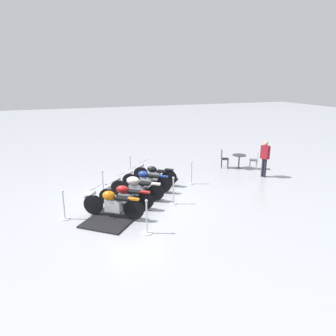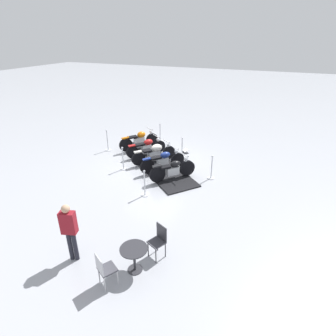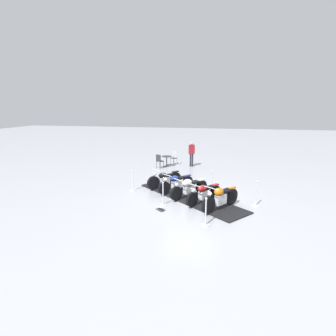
% 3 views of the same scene
% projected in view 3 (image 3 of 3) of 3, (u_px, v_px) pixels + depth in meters
% --- Properties ---
extents(ground_plane, '(80.00, 80.00, 0.00)m').
position_uv_depth(ground_plane, '(189.00, 198.00, 12.53)').
color(ground_plane, '#A8AAB2').
extents(display_platform, '(5.59, 5.05, 0.05)m').
position_uv_depth(display_platform, '(189.00, 197.00, 12.53)').
color(display_platform, black).
rests_on(display_platform, ground_plane).
extents(motorcycle_black, '(1.51, 1.65, 1.02)m').
position_uv_depth(motorcycle_black, '(164.00, 179.00, 13.88)').
color(motorcycle_black, black).
rests_on(motorcycle_black, display_platform).
extents(motorcycle_navy, '(1.46, 1.81, 0.97)m').
position_uv_depth(motorcycle_navy, '(176.00, 183.00, 13.14)').
color(motorcycle_navy, black).
rests_on(motorcycle_navy, display_platform).
extents(motorcycle_cream, '(1.54, 1.85, 0.95)m').
position_uv_depth(motorcycle_cream, '(189.00, 187.00, 12.39)').
color(motorcycle_cream, black).
rests_on(motorcycle_cream, display_platform).
extents(motorcycle_maroon, '(1.40, 1.81, 0.92)m').
position_uv_depth(motorcycle_maroon, '(204.00, 193.00, 11.67)').
color(motorcycle_maroon, black).
rests_on(motorcycle_maroon, display_platform).
extents(motorcycle_copper, '(1.44, 1.87, 1.04)m').
position_uv_depth(motorcycle_copper, '(220.00, 198.00, 10.92)').
color(motorcycle_copper, black).
rests_on(motorcycle_copper, display_platform).
extents(stanchion_right_mid, '(0.33, 0.33, 1.06)m').
position_uv_depth(stanchion_right_mid, '(163.00, 198.00, 11.53)').
color(stanchion_right_mid, silver).
rests_on(stanchion_right_mid, ground_plane).
extents(stanchion_left_front, '(0.31, 0.31, 1.08)m').
position_uv_depth(stanchion_left_front, '(179.00, 174.00, 15.34)').
color(stanchion_left_front, silver).
rests_on(stanchion_left_front, ground_plane).
extents(stanchion_left_rear, '(0.35, 0.35, 1.14)m').
position_uv_depth(stanchion_left_rear, '(256.00, 198.00, 11.40)').
color(stanchion_left_rear, silver).
rests_on(stanchion_left_rear, ground_plane).
extents(stanchion_right_rear, '(0.33, 0.33, 1.06)m').
position_uv_depth(stanchion_right_rear, '(206.00, 217.00, 9.56)').
color(stanchion_right_rear, silver).
rests_on(stanchion_right_rear, ground_plane).
extents(stanchion_right_front, '(0.32, 0.32, 1.07)m').
position_uv_depth(stanchion_right_front, '(133.00, 184.00, 13.50)').
color(stanchion_right_front, silver).
rests_on(stanchion_right_front, ground_plane).
extents(stanchion_left_mid, '(0.28, 0.28, 1.10)m').
position_uv_depth(stanchion_left_mid, '(212.00, 184.00, 13.36)').
color(stanchion_left_mid, silver).
rests_on(stanchion_left_mid, ground_plane).
extents(info_placard, '(0.44, 0.43, 0.21)m').
position_uv_depth(info_placard, '(160.00, 209.00, 11.01)').
color(info_placard, '#333338').
rests_on(info_placard, ground_plane).
extents(cafe_table, '(0.73, 0.73, 0.74)m').
position_uv_depth(cafe_table, '(167.00, 159.00, 18.90)').
color(cafe_table, '#2D2D33').
rests_on(cafe_table, ground_plane).
extents(cafe_chair_near_table, '(0.55, 0.55, 0.97)m').
position_uv_depth(cafe_chair_near_table, '(174.00, 157.00, 19.49)').
color(cafe_chair_near_table, '#B7B7BC').
rests_on(cafe_chair_near_table, ground_plane).
extents(cafe_chair_across_table, '(0.53, 0.53, 0.98)m').
position_uv_depth(cafe_chair_across_table, '(159.00, 160.00, 18.26)').
color(cafe_chair_across_table, '#2D2D33').
rests_on(cafe_chair_across_table, ground_plane).
extents(bystander_person, '(0.45, 0.33, 1.78)m').
position_uv_depth(bystander_person, '(192.00, 152.00, 18.72)').
color(bystander_person, '#23232D').
rests_on(bystander_person, ground_plane).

